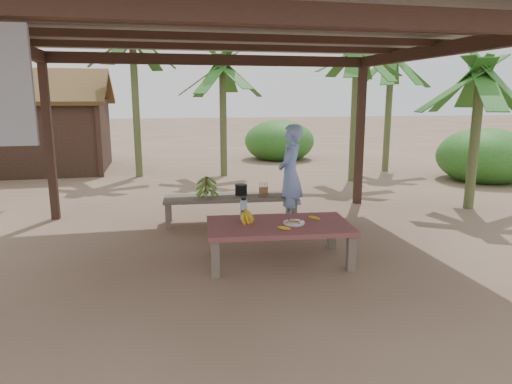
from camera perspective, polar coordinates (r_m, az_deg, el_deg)
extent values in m
plane|color=brown|center=(6.34, -2.23, -7.28)|extent=(80.00, 80.00, 0.00)
cube|color=black|center=(8.42, -24.45, 5.85)|extent=(0.13, 0.13, 2.70)
cube|color=black|center=(9.07, 12.87, 6.97)|extent=(0.13, 0.13, 2.70)
cube|color=black|center=(3.79, 3.91, 21.31)|extent=(5.80, 0.14, 0.18)
cube|color=black|center=(8.29, -5.26, 16.12)|extent=(5.80, 0.14, 0.18)
cube|color=black|center=(7.06, 21.57, 16.13)|extent=(0.14, 4.80, 0.18)
cube|color=slate|center=(6.05, -2.46, 19.87)|extent=(6.60, 5.60, 0.06)
cube|color=brown|center=(5.40, -5.11, -8.30)|extent=(0.11, 0.11, 0.44)
cube|color=brown|center=(5.68, 11.82, -7.49)|extent=(0.11, 0.11, 0.44)
cube|color=brown|center=(6.19, -5.36, -5.64)|extent=(0.11, 0.11, 0.44)
cube|color=brown|center=(6.44, 9.46, -5.07)|extent=(0.11, 0.11, 0.44)
cube|color=maroon|center=(5.79, 2.86, -4.25)|extent=(1.89, 1.17, 0.06)
cube|color=brown|center=(7.41, -10.95, -3.03)|extent=(0.09, 0.09, 0.40)
cube|color=brown|center=(7.58, 4.80, -2.51)|extent=(0.09, 0.09, 0.40)
cube|color=brown|center=(7.86, -10.80, -2.18)|extent=(0.09, 0.09, 0.40)
cube|color=brown|center=(8.02, 4.07, -1.70)|extent=(0.09, 0.09, 0.40)
cube|color=brown|center=(7.60, -3.16, -0.72)|extent=(2.24, 0.75, 0.05)
cylinder|color=white|center=(5.77, 4.75, -3.98)|extent=(0.25, 0.25, 0.01)
cylinder|color=white|center=(5.76, 4.76, -3.83)|extent=(0.27, 0.27, 0.02)
cube|color=brown|center=(5.76, 4.76, -3.77)|extent=(0.16, 0.14, 0.02)
ellipsoid|color=yellow|center=(5.52, 3.54, -4.51)|extent=(0.17, 0.10, 0.04)
ellipsoid|color=yellow|center=(6.01, 7.32, -3.22)|extent=(0.15, 0.14, 0.04)
cylinder|color=#3E8FC2|center=(5.93, -1.55, -2.24)|extent=(0.09, 0.09, 0.26)
cylinder|color=black|center=(5.90, -1.56, -0.85)|extent=(0.07, 0.07, 0.03)
torus|color=black|center=(5.89, -1.56, -0.56)|extent=(0.06, 0.01, 0.06)
cylinder|color=black|center=(7.67, -1.88, 0.26)|extent=(0.20, 0.20, 0.17)
imported|color=#748FDB|center=(7.52, 4.30, 2.20)|extent=(0.66, 0.72, 1.64)
cube|color=black|center=(14.37, -26.32, 6.33)|extent=(4.00, 3.00, 2.00)
cube|color=brown|center=(13.51, -27.72, 11.69)|extent=(4.40, 1.73, 1.00)
cube|color=brown|center=(15.15, -26.03, 11.71)|extent=(4.40, 1.73, 1.00)
cylinder|color=#596638|center=(11.53, 12.20, 9.34)|extent=(0.18, 0.18, 3.25)
cylinder|color=#596638|center=(12.10, -4.12, 8.87)|extent=(0.18, 0.18, 2.91)
cylinder|color=#596638|center=(12.30, -14.79, 10.20)|extent=(0.18, 0.18, 3.61)
cylinder|color=#596638|center=(9.36, 25.65, 5.78)|extent=(0.18, 0.18, 2.55)
cylinder|color=#596638|center=(13.37, 16.19, 9.28)|extent=(0.18, 0.18, 3.17)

